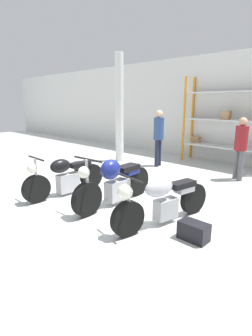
# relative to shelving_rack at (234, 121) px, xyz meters

# --- Properties ---
(ground_plane) EXTENTS (30.00, 30.00, 0.00)m
(ground_plane) POSITION_rel_shelving_rack_xyz_m (-0.28, -4.99, -1.43)
(ground_plane) COLOR silver
(back_wall) EXTENTS (30.00, 0.08, 3.60)m
(back_wall) POSITION_rel_shelving_rack_xyz_m (-0.28, 0.36, 0.37)
(back_wall) COLOR silver
(back_wall) RESTS_ON ground_plane
(shelving_rack) EXTENTS (3.18, 0.63, 2.87)m
(shelving_rack) POSITION_rel_shelving_rack_xyz_m (0.00, 0.00, 0.00)
(shelving_rack) COLOR orange
(shelving_rack) RESTS_ON ground_plane
(support_pillar) EXTENTS (0.28, 0.28, 3.60)m
(support_pillar) POSITION_rel_shelving_rack_xyz_m (-3.13, -1.98, 0.37)
(support_pillar) COLOR silver
(support_pillar) RESTS_ON ground_plane
(motorcycle_black) EXTENTS (0.63, 2.00, 0.95)m
(motorcycle_black) POSITION_rel_shelving_rack_xyz_m (-1.48, -5.30, -1.02)
(motorcycle_black) COLOR black
(motorcycle_black) RESTS_ON ground_plane
(motorcycle_blue) EXTENTS (0.71, 2.12, 1.07)m
(motorcycle_blue) POSITION_rel_shelving_rack_xyz_m (-0.27, -4.93, -0.96)
(motorcycle_blue) COLOR black
(motorcycle_blue) RESTS_ON ground_plane
(motorcycle_silver) EXTENTS (0.66, 2.07, 0.95)m
(motorcycle_silver) POSITION_rel_shelving_rack_xyz_m (0.95, -4.99, -0.99)
(motorcycle_silver) COLOR black
(motorcycle_silver) RESTS_ON ground_plane
(person_browsing) EXTENTS (0.44, 0.44, 1.65)m
(person_browsing) POSITION_rel_shelving_rack_xyz_m (0.82, -1.44, -0.47)
(person_browsing) COLOR #595960
(person_browsing) RESTS_ON ground_plane
(person_near_rack) EXTENTS (0.37, 0.37, 1.78)m
(person_near_rack) POSITION_rel_shelving_rack_xyz_m (-1.67, -1.68, -0.38)
(person_near_rack) COLOR #1E2338
(person_near_rack) RESTS_ON ground_plane
(toolbox) EXTENTS (0.44, 0.26, 0.28)m
(toolbox) POSITION_rel_shelving_rack_xyz_m (1.62, -5.08, -1.29)
(toolbox) COLOR black
(toolbox) RESTS_ON ground_plane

